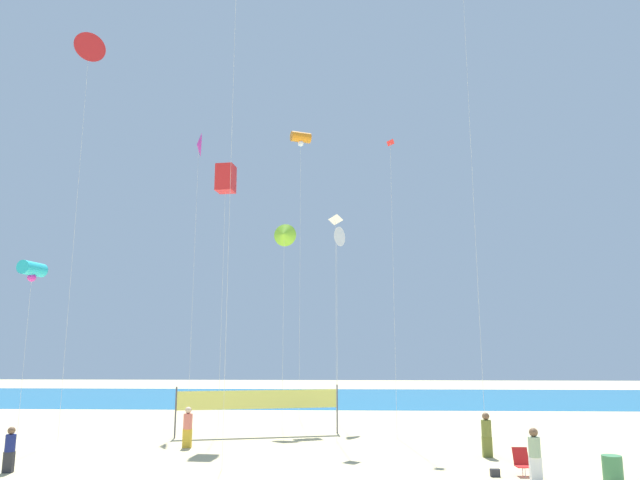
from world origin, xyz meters
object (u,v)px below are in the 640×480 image
Objects in this scene: beachgoer_navy_shirt at (10,448)px; volleyball_net at (259,401)px; beachgoer_olive_shirt at (487,433)px; beach_handbag at (495,473)px; beachgoer_coral_shirt at (188,426)px; beachgoer_sage_shirt at (535,453)px; kite_red_box at (226,179)px; kite_cyan_tube at (32,270)px; kite_white_diamond at (335,223)px; kite_orange_tube at (301,138)px; kite_magenta_delta at (199,145)px; trash_barrel at (613,470)px; kite_red_diamond at (390,162)px; kite_white_delta at (337,237)px; folding_beach_chair at (522,461)px; kite_red_delta at (89,49)px; kite_lime_delta at (284,235)px.

volleyball_net is (7.53, 8.69, 0.81)m from beachgoer_navy_shirt.
beachgoer_olive_shirt is 3.61m from beach_handbag.
beachgoer_sage_shirt is at bearing -24.98° from beachgoer_coral_shirt.
kite_red_box reaches higher than kite_cyan_tube.
kite_orange_tube is at bearing 105.11° from kite_white_diamond.
beachgoer_coral_shirt is 0.10× the size of kite_magenta_delta.
beachgoer_coral_shirt is 0.09× the size of kite_orange_tube.
beachgoer_navy_shirt is at bearing 177.23° from trash_barrel.
beach_handbag is (-0.61, -3.47, -0.79)m from beachgoer_olive_shirt.
beachgoer_coral_shirt reaches higher than beach_handbag.
beachgoer_olive_shirt is 14.07m from kite_red_diamond.
beachgoer_navy_shirt is (-17.98, 0.76, -0.08)m from beachgoer_sage_shirt.
beachgoer_olive_shirt is 0.11× the size of kite_red_diamond.
kite_magenta_delta reaches higher than kite_red_diamond.
kite_white_diamond is 0.61× the size of kite_magenta_delta.
volleyball_net is at bearing -129.93° from kite_white_delta.
beachgoer_olive_shirt is 1.94× the size of folding_beach_chair.
beachgoer_sage_shirt is at bearing -61.87° from kite_orange_tube.
volleyball_net is 0.42× the size of kite_orange_tube.
kite_red_diamond is (-3.68, 8.84, 12.92)m from beachgoer_sage_shirt.
kite_red_diamond is at bearing 143.61° from beachgoer_navy_shirt.
beachgoer_navy_shirt is at bearing -130.59° from kite_white_delta.
beachgoer_navy_shirt is 1.74× the size of folding_beach_chair.
kite_red_box is at bearing -57.55° from kite_magenta_delta.
trash_barrel is 27.85m from kite_magenta_delta.
kite_magenta_delta is (-17.53, 14.22, 16.31)m from trash_barrel.
kite_magenta_delta is (-15.03, 13.00, 16.29)m from folding_beach_chair.
kite_red_delta reaches higher than trash_barrel.
folding_beach_chair is 13.68m from kite_white_diamond.
kite_white_diamond is at bearing 137.71° from trash_barrel.
kite_white_delta reaches higher than trash_barrel.
trash_barrel is (2.36, -0.23, -0.46)m from beachgoer_sage_shirt.
kite_red_delta is at bearing -122.57° from kite_magenta_delta.
kite_white_delta is (-6.41, 13.11, 10.37)m from folding_beach_chair.
kite_red_diamond reaches higher than kite_cyan_tube.
kite_white_delta is at bearing 27.80° from kite_red_delta.
beachgoer_olive_shirt is at bearing -56.08° from kite_orange_tube.
kite_white_delta is (3.02, 1.69, 0.15)m from kite_lime_delta.
kite_red_diamond is at bearing -61.40° from kite_white_delta.
trash_barrel is 0.05× the size of kite_magenta_delta.
folding_beach_chair is 0.05× the size of kite_magenta_delta.
kite_orange_tube reaches higher than beachgoer_sage_shirt.
beachgoer_olive_shirt is 11.81m from kite_white_diamond.
beach_handbag is 0.03× the size of kite_white_delta.
kite_cyan_tube is (-21.71, 7.15, 7.68)m from folding_beach_chair.
kite_red_diamond reaches higher than kite_white_delta.
kite_white_delta reaches higher than beachgoer_coral_shirt.
beachgoer_olive_shirt is at bearing -9.27° from kite_red_delta.
kite_white_delta is (-2.87, 5.26, -2.99)m from kite_red_diamond.
kite_red_diamond reaches higher than beachgoer_sage_shirt.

